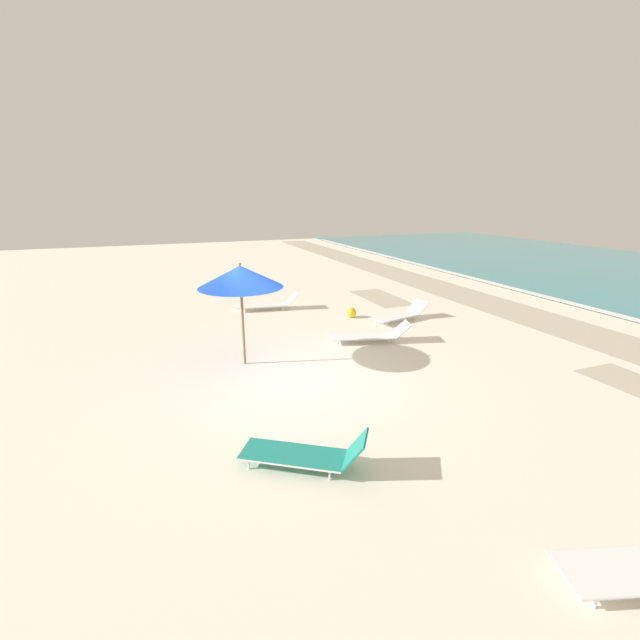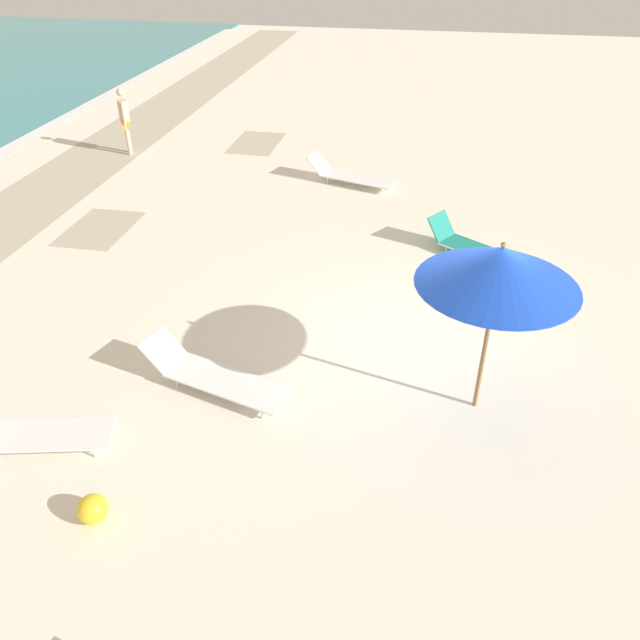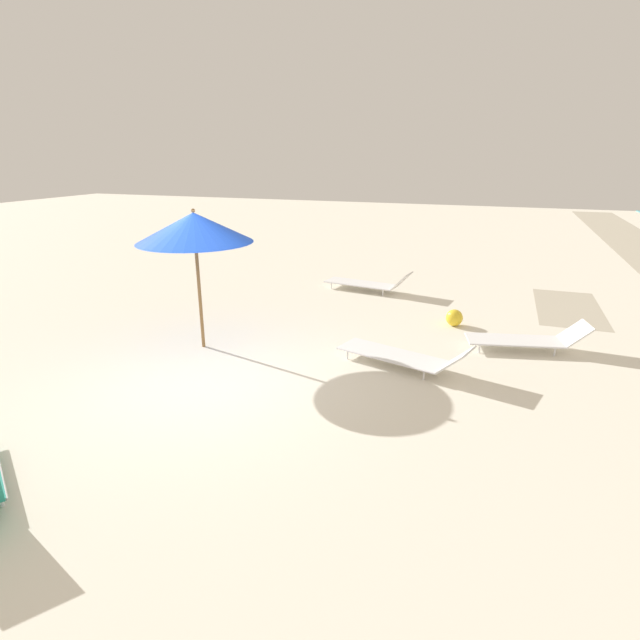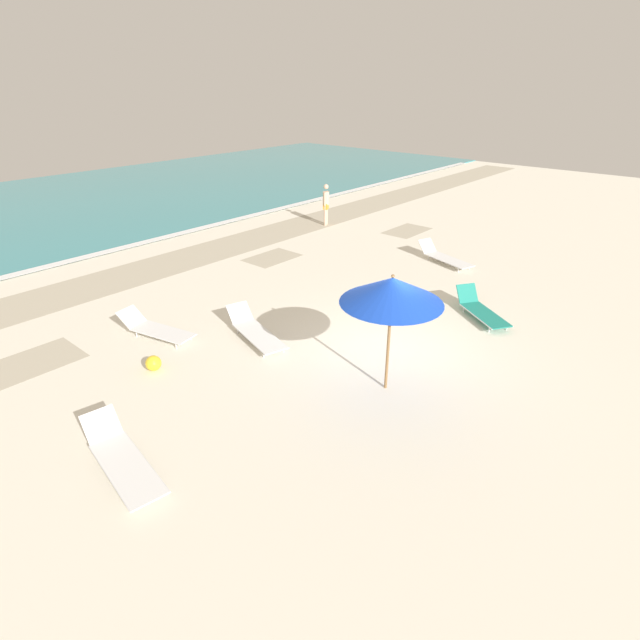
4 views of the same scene
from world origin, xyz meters
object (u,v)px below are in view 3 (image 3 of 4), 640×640
at_px(beach_umbrella, 194,228).
at_px(sun_lounger_beside_umbrella, 369,283).
at_px(sun_lounger_near_water_left, 527,339).
at_px(beach_ball, 454,318).
at_px(sun_lounger_under_umbrella, 404,356).

bearing_deg(beach_umbrella, sun_lounger_beside_umbrella, 158.68).
height_order(beach_umbrella, sun_lounger_beside_umbrella, beach_umbrella).
distance_m(beach_umbrella, sun_lounger_beside_umbrella, 5.58).
bearing_deg(sun_lounger_beside_umbrella, sun_lounger_near_water_left, 60.12).
height_order(sun_lounger_near_water_left, beach_ball, sun_lounger_near_water_left).
relative_size(beach_umbrella, sun_lounger_under_umbrella, 1.08).
bearing_deg(sun_lounger_beside_umbrella, sun_lounger_under_umbrella, 30.26).
height_order(sun_lounger_beside_umbrella, sun_lounger_near_water_left, sun_lounger_beside_umbrella).
distance_m(sun_lounger_beside_umbrella, sun_lounger_near_water_left, 4.80).
height_order(beach_umbrella, beach_ball, beach_umbrella).
bearing_deg(sun_lounger_near_water_left, sun_lounger_under_umbrella, -64.91).
bearing_deg(sun_lounger_under_umbrella, sun_lounger_near_water_left, 144.39).
distance_m(sun_lounger_under_umbrella, sun_lounger_near_water_left, 2.50).
relative_size(sun_lounger_under_umbrella, sun_lounger_beside_umbrella, 1.01).
bearing_deg(beach_umbrella, sun_lounger_near_water_left, 108.18).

